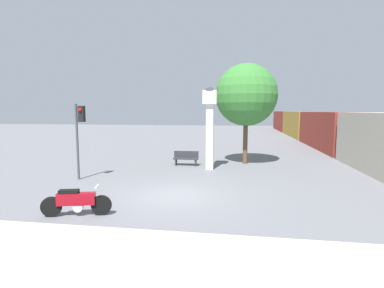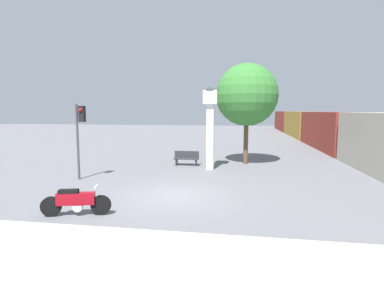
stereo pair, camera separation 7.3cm
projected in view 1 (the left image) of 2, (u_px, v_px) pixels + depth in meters
ground_plane at (174, 196)px, 12.41m from camera, size 120.00×120.00×0.00m
motorcycle at (76, 202)px, 10.00m from camera, size 2.25×0.78×1.01m
clock_tower at (210, 116)px, 17.71m from camera, size 0.96×0.96×4.91m
freight_train at (312, 126)px, 34.73m from camera, size 2.80×52.76×3.40m
traffic_light at (79, 128)px, 15.07m from camera, size 0.50×0.35×3.86m
street_tree at (246, 95)px, 19.49m from camera, size 4.06×4.06×6.57m
bench at (186, 158)px, 19.27m from camera, size 1.60×0.44×0.92m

